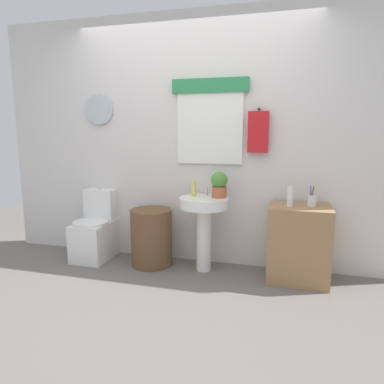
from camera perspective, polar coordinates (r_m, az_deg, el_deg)
ground_plane at (r=3.04m, az=-5.78°, el=-17.96°), size 8.00×8.00×0.00m
back_wall at (r=3.77m, az=0.28°, el=8.28°), size 4.40×0.18×2.60m
toilet at (r=4.11m, az=-15.27°, el=-6.23°), size 0.38×0.51×0.78m
laundry_hamper at (r=3.78m, az=-6.57°, el=-7.28°), size 0.43×0.43×0.60m
pedestal_sink at (r=3.54m, az=1.93°, el=-4.00°), size 0.49×0.49×0.76m
faucet at (r=3.61m, az=2.40°, el=0.21°), size 0.03×0.03×0.10m
wooden_cabinet at (r=3.51m, az=16.82°, el=-7.98°), size 0.56×0.44×0.73m
soap_bottle at (r=3.56m, az=0.27°, el=0.60°), size 0.05×0.05×0.16m
potted_plant at (r=3.51m, az=4.41°, el=1.29°), size 0.17×0.17×0.26m
lotion_bottle at (r=3.36m, az=15.56°, el=-0.71°), size 0.05×0.05×0.18m
toothbrush_cup at (r=3.43m, az=18.80°, el=-1.29°), size 0.08×0.08×0.19m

